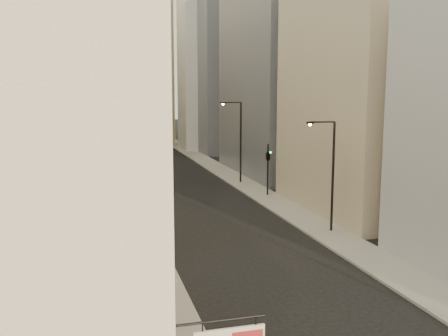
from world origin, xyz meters
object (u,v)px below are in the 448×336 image
(traffic_light_left, at_px, (116,155))
(white_tower, at_px, (204,40))
(traffic_light_right, at_px, (268,155))
(streetlamp_mid, at_px, (330,170))
(streetlamp_far, at_px, (239,137))
(clock_tower, at_px, (132,51))

(traffic_light_left, bearing_deg, white_tower, -95.59)
(traffic_light_left, bearing_deg, traffic_light_right, 175.38)
(white_tower, xyz_separation_m, streetlamp_mid, (-3.31, -53.77, -14.13))
(streetlamp_far, bearing_deg, streetlamp_mid, -83.01)
(clock_tower, bearing_deg, streetlamp_far, -81.42)
(clock_tower, bearing_deg, traffic_light_right, -81.86)
(clock_tower, relative_size, traffic_light_left, 8.98)
(streetlamp_far, relative_size, traffic_light_right, 1.76)
(streetlamp_far, bearing_deg, traffic_light_right, -79.24)
(white_tower, distance_m, streetlamp_far, 36.32)
(clock_tower, relative_size, streetlamp_mid, 5.73)
(streetlamp_far, bearing_deg, clock_tower, 104.08)
(white_tower, height_order, streetlamp_mid, white_tower)
(white_tower, xyz_separation_m, streetlamp_far, (-3.84, -33.47, -13.57))
(traffic_light_right, bearing_deg, white_tower, -88.02)
(clock_tower, bearing_deg, white_tower, -51.84)
(streetlamp_mid, height_order, streetlamp_far, streetlamp_far)
(white_tower, bearing_deg, streetlamp_far, -96.54)
(clock_tower, height_order, traffic_light_left, clock_tower)
(streetlamp_far, height_order, traffic_light_left, streetlamp_far)
(clock_tower, height_order, streetlamp_mid, clock_tower)
(traffic_light_left, relative_size, traffic_light_right, 1.00)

